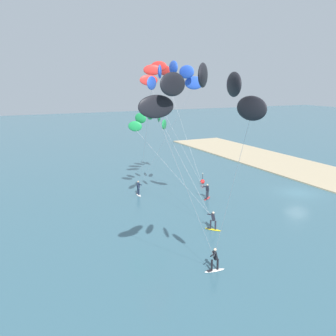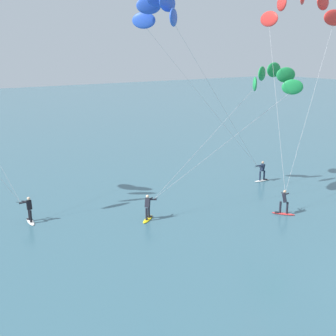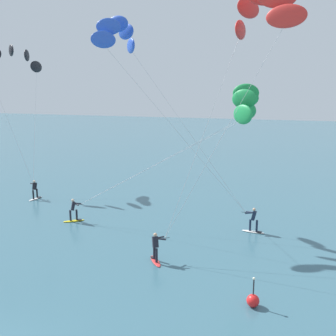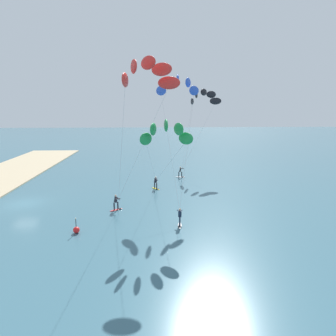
{
  "view_description": "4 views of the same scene",
  "coord_description": "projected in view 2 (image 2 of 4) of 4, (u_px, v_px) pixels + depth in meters",
  "views": [
    {
      "loc": [
        -32.0,
        31.88,
        12.76
      ],
      "look_at": [
        -1.78,
        17.49,
        5.06
      ],
      "focal_mm": 41.14,
      "sensor_mm": 36.0,
      "label": 1
    },
    {
      "loc": [
        -19.63,
        -8.39,
        10.68
      ],
      "look_at": [
        -4.52,
        13.73,
        3.56
      ],
      "focal_mm": 48.5,
      "sensor_mm": 36.0,
      "label": 2
    },
    {
      "loc": [
        9.83,
        -7.6,
        9.24
      ],
      "look_at": [
        0.96,
        17.39,
        3.86
      ],
      "focal_mm": 40.97,
      "sensor_mm": 36.0,
      "label": 3
    },
    {
      "loc": [
        32.44,
        14.67,
        10.76
      ],
      "look_at": [
        1.06,
        16.18,
        4.15
      ],
      "focal_mm": 31.63,
      "sensor_mm": 36.0,
      "label": 4
    }
  ],
  "objects": [
    {
      "name": "kitesurfer_far_out",
      "position": [
        268.0,
        83.0,
        33.81
      ],
      "size": [
        13.35,
        4.85,
        9.64
      ],
      "color": "yellow",
      "rests_on": "ground"
    },
    {
      "name": "kitesurfer_nearshore",
      "position": [
        163.0,
        18.0,
        29.57
      ],
      "size": [
        11.54,
        5.22,
        14.29
      ],
      "color": "white",
      "rests_on": "ground"
    },
    {
      "name": "kitesurfer_downwind",
      "position": [
        301.0,
        15.0,
        31.99
      ],
      "size": [
        7.64,
        7.09,
        14.72
      ],
      "color": "red",
      "rests_on": "ground"
    }
  ]
}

